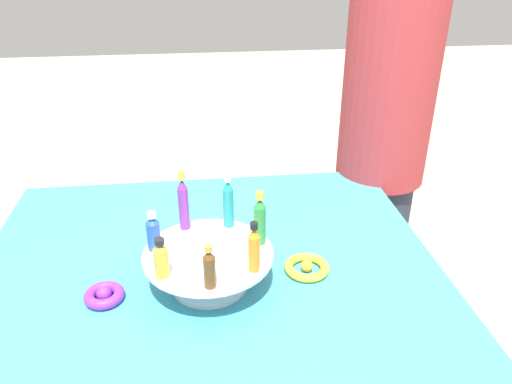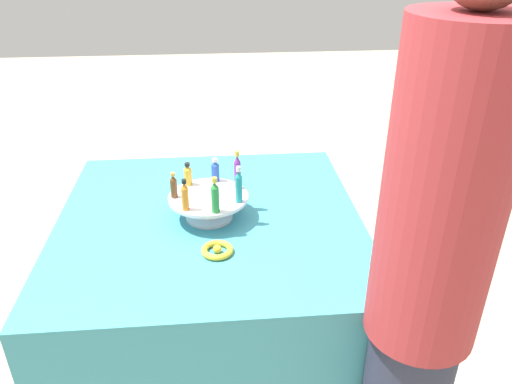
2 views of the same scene
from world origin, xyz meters
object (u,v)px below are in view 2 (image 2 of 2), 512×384
object	(u,v)px
person_figure	(425,285)
display_stand	(209,203)
ribbon_bow_gold	(217,250)
bottle_orange	(185,196)
bottle_purple	(237,171)
bottle_teal	(239,186)
ribbon_bow_purple	(203,186)
bottle_gold	(188,175)
bottle_green	(215,196)
bottle_blue	(215,171)
bottle_brown	(174,186)

from	to	relation	value
person_figure	display_stand	bearing A→B (deg)	-0.00
ribbon_bow_gold	person_figure	size ratio (longest dim) A/B	0.06
bottle_orange	person_figure	xyz separation A→B (m)	(0.63, -0.50, -0.02)
bottle_purple	display_stand	bearing A→B (deg)	-155.20
bottle_teal	ribbon_bow_purple	size ratio (longest dim) A/B	1.55
ribbon_bow_gold	person_figure	bearing A→B (deg)	-34.34
ribbon_bow_gold	person_figure	xyz separation A→B (m)	(0.53, -0.36, 0.11)
bottle_gold	ribbon_bow_gold	xyz separation A→B (m)	(0.10, -0.32, -0.12)
ribbon_bow_purple	bottle_green	bearing A→B (deg)	-81.92
bottle_blue	bottle_gold	world-z (taller)	bottle_blue
bottle_purple	bottle_brown	size ratio (longest dim) A/B	1.53
bottle_gold	person_figure	size ratio (longest dim) A/B	0.05
bottle_purple	bottle_orange	distance (m)	0.23
bottle_blue	bottle_gold	bearing A→B (deg)	-168.06
display_stand	bottle_gold	size ratio (longest dim) A/B	3.26
bottle_gold	bottle_brown	world-z (taller)	bottle_brown
ribbon_bow_purple	person_figure	xyz separation A→B (m)	(0.58, -0.82, 0.11)
display_stand	bottle_purple	xyz separation A→B (m)	(0.11, 0.05, 0.10)
bottle_purple	bottle_gold	distance (m)	0.19
bottle_orange	bottle_green	bearing A→B (deg)	-13.77
display_stand	bottle_gold	bearing A→B (deg)	127.66
bottle_purple	bottle_green	xyz separation A→B (m)	(-0.08, -0.17, -0.01)
ribbon_bow_gold	bottle_green	bearing A→B (deg)	89.82
ribbon_bow_gold	bottle_gold	bearing A→B (deg)	106.74
bottle_orange	bottle_gold	bearing A→B (deg)	89.09
bottle_blue	bottle_green	bearing A→B (deg)	-90.91
bottle_brown	bottle_orange	xyz separation A→B (m)	(0.04, -0.09, 0.01)
display_stand	bottle_brown	bearing A→B (deg)	179.09
bottle_blue	ribbon_bow_purple	world-z (taller)	bottle_blue
bottle_blue	ribbon_bow_gold	size ratio (longest dim) A/B	0.87
bottle_brown	ribbon_bow_purple	distance (m)	0.27
bottle_purple	person_figure	size ratio (longest dim) A/B	0.09
bottle_blue	bottle_green	xyz separation A→B (m)	(-0.00, -0.23, 0.02)
bottle_teal	bottle_blue	xyz separation A→B (m)	(-0.08, 0.17, -0.02)
display_stand	bottle_teal	world-z (taller)	bottle_teal
bottle_teal	bottle_gold	bearing A→B (deg)	140.52
bottle_blue	bottle_purple	bearing A→B (deg)	-39.48
bottle_orange	bottle_teal	bearing A→B (deg)	11.94
bottle_purple	bottle_brown	world-z (taller)	bottle_purple
bottle_blue	bottle_brown	size ratio (longest dim) A/B	0.95
display_stand	ribbon_bow_gold	world-z (taller)	display_stand
bottle_purple	bottle_gold	world-z (taller)	bottle_purple
bottle_orange	ribbon_bow_purple	size ratio (longest dim) A/B	1.31
bottle_green	ribbon_bow_gold	distance (m)	0.18
bottle_teal	bottle_brown	bearing A→B (deg)	166.23
bottle_brown	person_figure	xyz separation A→B (m)	(0.68, -0.59, -0.01)
bottle_blue	bottle_gold	size ratio (longest dim) A/B	1.04
display_stand	bottle_gold	world-z (taller)	bottle_gold
display_stand	bottle_blue	xyz separation A→B (m)	(0.03, 0.12, 0.07)
bottle_blue	bottle_green	world-z (taller)	bottle_green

